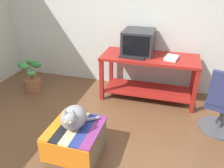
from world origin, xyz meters
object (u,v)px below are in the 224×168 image
Objects in this scene: cat at (73,117)px; potted_plant at (32,77)px; tv_monitor at (139,42)px; book at (172,58)px; keyboard at (132,57)px; office_chair at (224,106)px; desk at (149,70)px; ottoman_with_blanket at (76,140)px.

potted_plant is at bearing 129.08° from cat.
tv_monitor reaches higher than book.
office_chair reaches higher than keyboard.
desk is 1.69m from ottoman_with_blanket.
keyboard is (-0.26, -0.15, 0.24)m from desk.
tv_monitor is 0.85× the size of ottoman_with_blanket.
cat is 0.48× the size of office_chair.
desk is at bearing 33.75° from keyboard.
keyboard is 0.94× the size of cat.
tv_monitor reaches higher than cat.
book reaches higher than cat.
tv_monitor is at bearing 153.74° from desk.
book is 0.40× the size of ottoman_with_blanket.
ottoman_with_blanket is at bearing -110.46° from book.
keyboard is 0.71× the size of potted_plant.
cat is at bearing -110.89° from book.
ottoman_with_blanket is (-0.59, -1.55, -0.32)m from desk.
tv_monitor is 0.92× the size of potted_plant.
keyboard is 1.55m from ottoman_with_blanket.
cat is at bearing -103.97° from tv_monitor.
cat is (-0.93, -1.50, -0.26)m from book.
tv_monitor is at bearing 175.79° from book.
potted_plant is (-1.78, -0.42, -0.66)m from tv_monitor.
cat is at bearing 46.81° from office_chair.
potted_plant is (-1.40, 1.23, 0.06)m from ottoman_with_blanket.
book reaches higher than potted_plant.
tv_monitor reaches higher than desk.
desk is at bearing -176.80° from book.
book is at bearing -8.29° from desk.
tv_monitor is at bearing 83.41° from keyboard.
office_chair reaches higher than cat.
desk is 0.47m from tv_monitor.
desk is 6.21× the size of book.
cat is 1.88m from office_chair.
ottoman_with_blanket is (-0.38, -1.65, -0.73)m from tv_monitor.
keyboard reaches higher than ottoman_with_blanket.
ottoman_with_blanket is (-0.33, -1.40, -0.56)m from keyboard.
office_chair reaches higher than potted_plant.
book reaches higher than keyboard.
tv_monitor is 1.84m from ottoman_with_blanket.
tv_monitor reaches higher than potted_plant.
book is (0.33, -0.04, 0.25)m from desk.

